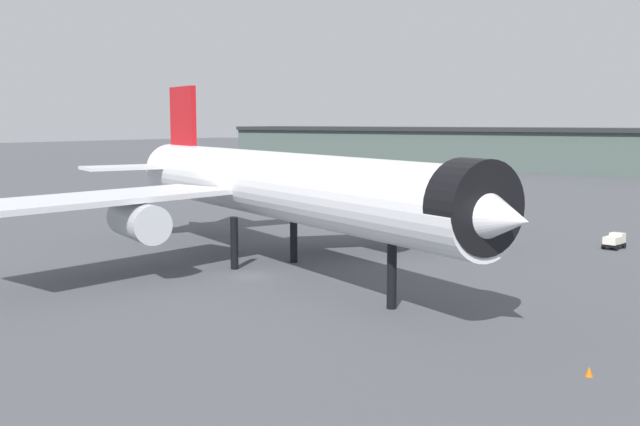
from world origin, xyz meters
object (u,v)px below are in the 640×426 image
Objects in this scene: airliner_near_gate at (276,186)px; service_truck_front at (484,218)px; baggage_tug_wing at (614,241)px; traffic_cone_near_nose at (589,372)px.

airliner_near_gate is 42.01m from service_truck_front.
service_truck_front reaches higher than baggage_tug_wing.
airliner_near_gate is 108.87× the size of traffic_cone_near_nose.
baggage_tug_wing is (20.12, -6.09, -0.62)m from service_truck_front.
traffic_cone_near_nose is at bearing -158.85° from baggage_tug_wing.
baggage_tug_wing is at bearing 105.01° from traffic_cone_near_nose.
airliner_near_gate is at bearing 112.82° from service_truck_front.
airliner_near_gate reaches higher than traffic_cone_near_nose.
airliner_near_gate is 19.90× the size of baggage_tug_wing.
airliner_near_gate reaches higher than service_truck_front.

